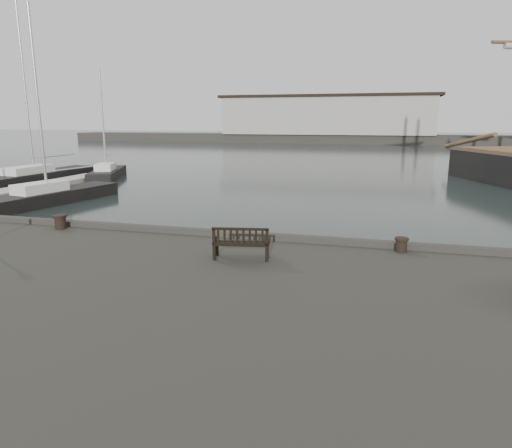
# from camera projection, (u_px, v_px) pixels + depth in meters

# --- Properties ---
(ground) EXTENTS (400.00, 400.00, 0.00)m
(ground) POSITION_uv_depth(u_px,v_px,m) (235.00, 283.00, 14.66)
(ground) COLOR black
(ground) RESTS_ON ground
(breakwater) EXTENTS (140.00, 9.50, 12.20)m
(breakwater) POSITION_uv_depth(u_px,v_px,m) (341.00, 124.00, 101.43)
(breakwater) COLOR #383530
(breakwater) RESTS_ON ground
(bench) EXTENTS (1.53, 0.76, 0.84)m
(bench) POSITION_uv_depth(u_px,v_px,m) (241.00, 249.00, 11.89)
(bench) COLOR black
(bench) RESTS_ON quay
(bollard_left) EXTENTS (0.56, 0.56, 0.47)m
(bollard_left) POSITION_uv_depth(u_px,v_px,m) (60.00, 222.00, 15.19)
(bollard_left) COLOR black
(bollard_left) RESTS_ON quay
(bollard_right) EXTENTS (0.41, 0.41, 0.40)m
(bollard_right) POSITION_uv_depth(u_px,v_px,m) (401.00, 245.00, 12.52)
(bollard_right) COLOR black
(bollard_right) RESTS_ON quay
(yacht_b) EXTENTS (3.26, 12.21, 15.69)m
(yacht_b) POSITION_uv_depth(u_px,v_px,m) (40.00, 178.00, 39.01)
(yacht_b) COLOR black
(yacht_b) RESTS_ON ground
(yacht_c) EXTENTS (3.85, 9.32, 12.28)m
(yacht_c) POSITION_uv_depth(u_px,v_px,m) (54.00, 199.00, 28.76)
(yacht_c) COLOR black
(yacht_c) RESTS_ON ground
(yacht_d) EXTENTS (4.85, 8.02, 10.08)m
(yacht_d) POSITION_uv_depth(u_px,v_px,m) (108.00, 176.00, 41.00)
(yacht_d) COLOR black
(yacht_d) RESTS_ON ground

